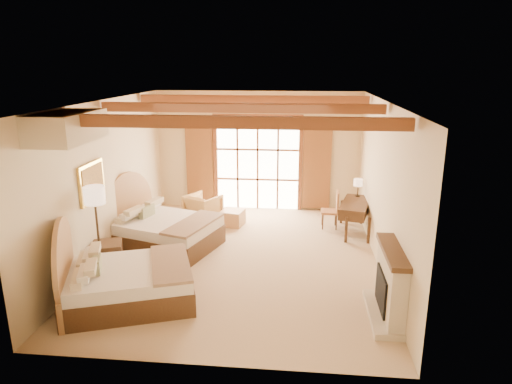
# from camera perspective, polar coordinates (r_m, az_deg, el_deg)

# --- Properties ---
(floor) EXTENTS (7.00, 7.00, 0.00)m
(floor) POSITION_cam_1_polar(r_m,az_deg,el_deg) (9.54, -1.81, -8.28)
(floor) COLOR #D1B08A
(floor) RESTS_ON ground
(wall_back) EXTENTS (5.50, 0.00, 5.50)m
(wall_back) POSITION_cam_1_polar(r_m,az_deg,el_deg) (12.40, 0.23, 5.13)
(wall_back) COLOR beige
(wall_back) RESTS_ON ground
(wall_left) EXTENTS (0.00, 7.00, 7.00)m
(wall_left) POSITION_cam_1_polar(r_m,az_deg,el_deg) (9.75, -18.13, 1.41)
(wall_left) COLOR beige
(wall_left) RESTS_ON ground
(wall_right) EXTENTS (0.00, 7.00, 7.00)m
(wall_right) POSITION_cam_1_polar(r_m,az_deg,el_deg) (9.07, 15.59, 0.58)
(wall_right) COLOR beige
(wall_right) RESTS_ON ground
(ceiling) EXTENTS (7.00, 7.00, 0.00)m
(ceiling) POSITION_cam_1_polar(r_m,az_deg,el_deg) (8.74, -1.99, 11.25)
(ceiling) COLOR #B46F39
(ceiling) RESTS_ON ground
(ceiling_beams) EXTENTS (5.39, 4.60, 0.18)m
(ceiling_beams) POSITION_cam_1_polar(r_m,az_deg,el_deg) (8.75, -1.99, 10.47)
(ceiling_beams) COLOR brown
(ceiling_beams) RESTS_ON ceiling
(french_doors) EXTENTS (3.95, 0.08, 2.60)m
(french_doors) POSITION_cam_1_polar(r_m,az_deg,el_deg) (12.41, 0.21, 3.49)
(french_doors) COLOR white
(french_doors) RESTS_ON ground
(fireplace) EXTENTS (0.46, 1.40, 1.16)m
(fireplace) POSITION_cam_1_polar(r_m,az_deg,el_deg) (7.58, 16.31, -11.35)
(fireplace) COLOR beige
(fireplace) RESTS_ON ground
(painting) EXTENTS (0.06, 0.95, 0.75)m
(painting) POSITION_cam_1_polar(r_m,az_deg,el_deg) (9.04, -19.81, 1.15)
(painting) COLOR gold
(painting) RESTS_ON wall_left
(canopy_valance) EXTENTS (0.70, 1.40, 0.45)m
(canopy_valance) POSITION_cam_1_polar(r_m,az_deg,el_deg) (7.59, -22.55, 7.50)
(canopy_valance) COLOR beige
(canopy_valance) RESTS_ON ceiling
(bed_near) EXTENTS (2.55, 2.15, 1.36)m
(bed_near) POSITION_cam_1_polar(r_m,az_deg,el_deg) (8.09, -16.65, -10.40)
(bed_near) COLOR #4E371D
(bed_near) RESTS_ON floor
(bed_far) EXTENTS (2.56, 2.15, 1.38)m
(bed_far) POSITION_cam_1_polar(r_m,az_deg,el_deg) (10.20, -12.01, -4.48)
(bed_far) COLOR #4E371D
(bed_far) RESTS_ON floor
(nightstand) EXTENTS (0.67, 0.67, 0.63)m
(nightstand) POSITION_cam_1_polar(r_m,az_deg,el_deg) (9.19, -17.98, -7.91)
(nightstand) COLOR #4E371D
(nightstand) RESTS_ON floor
(floor_lamp) EXTENTS (0.38, 0.38, 1.77)m
(floor_lamp) POSITION_cam_1_polar(r_m,az_deg,el_deg) (8.68, -19.51, -1.06)
(floor_lamp) COLOR #35281B
(floor_lamp) RESTS_ON floor
(armchair) EXTENTS (1.03, 1.04, 0.71)m
(armchair) POSITION_cam_1_polar(r_m,az_deg,el_deg) (11.66, -6.63, -1.99)
(armchair) COLOR tan
(armchair) RESTS_ON floor
(ottoman) EXTENTS (0.62, 0.62, 0.38)m
(ottoman) POSITION_cam_1_polar(r_m,az_deg,el_deg) (11.38, -2.93, -3.21)
(ottoman) COLOR #9E8044
(ottoman) RESTS_ON floor
(desk) EXTENTS (0.92, 1.50, 0.75)m
(desk) POSITION_cam_1_polar(r_m,az_deg,el_deg) (11.04, 12.22, -3.00)
(desk) COLOR #4E371D
(desk) RESTS_ON floor
(desk_chair) EXTENTS (0.42, 0.42, 0.93)m
(desk_chair) POSITION_cam_1_polar(r_m,az_deg,el_deg) (11.31, 9.27, -3.01)
(desk_chair) COLOR #A86E45
(desk_chair) RESTS_ON floor
(desk_lamp) EXTENTS (0.22, 0.22, 0.43)m
(desk_lamp) POSITION_cam_1_polar(r_m,az_deg,el_deg) (11.38, 12.64, 1.09)
(desk_lamp) COLOR #35281B
(desk_lamp) RESTS_ON desk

